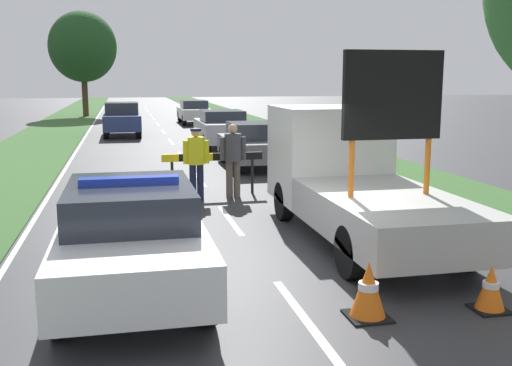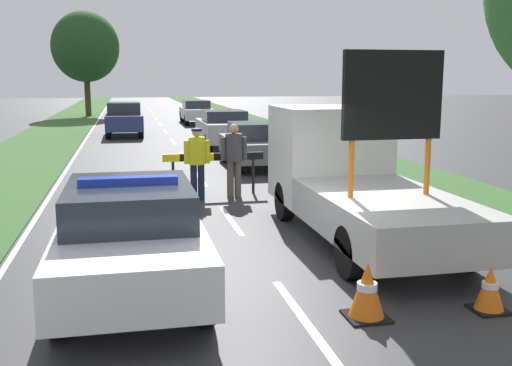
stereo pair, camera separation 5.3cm
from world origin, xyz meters
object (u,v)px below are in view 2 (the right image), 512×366
traffic_cone_near_truck (367,290)px  queued_car_van_white (196,111)px  queued_car_sedan_silver (224,129)px  police_officer (197,157)px  traffic_cone_centre_front (490,289)px  work_truck (350,175)px  police_car (130,232)px  pedestrian_civilian (234,154)px  queued_car_hatch_blue (124,119)px  roadside_tree_near_left (85,47)px  road_barrier (214,161)px  queued_car_suv_grey (257,144)px

traffic_cone_near_truck → queued_car_van_white: queued_car_van_white is taller
traffic_cone_near_truck → queued_car_sedan_silver: (1.06, 17.61, 0.48)m
police_officer → traffic_cone_centre_front: size_ratio=2.91×
work_truck → police_officer: (-2.45, 3.68, -0.07)m
police_car → traffic_cone_centre_front: police_car is taller
work_truck → queued_car_van_white: (0.23, 27.32, -0.33)m
queued_car_sedan_silver → queued_car_van_white: queued_car_sedan_silver is taller
pedestrian_civilian → traffic_cone_centre_front: 8.11m
work_truck → queued_car_hatch_blue: bearing=-82.0°
police_car → pedestrian_civilian: bearing=67.9°
police_car → roadside_tree_near_left: bearing=94.9°
road_barrier → traffic_cone_centre_front: size_ratio=4.24×
roadside_tree_near_left → work_truck: bearing=-79.3°
traffic_cone_centre_front → queued_car_suv_grey: bearing=91.1°
work_truck → roadside_tree_near_left: bearing=-83.0°
queued_car_sedan_silver → queued_car_suv_grey: bearing=93.3°
pedestrian_civilian → queued_car_suv_grey: 5.06m
roadside_tree_near_left → queued_car_suv_grey: bearing=-75.9°
police_car → police_officer: size_ratio=2.85×
police_officer → traffic_cone_centre_front: 8.23m
police_officer → queued_car_van_white: bearing=-92.8°
queued_car_sedan_silver → queued_car_hatch_blue: (-3.98, 6.46, 0.02)m
traffic_cone_centre_front → traffic_cone_near_truck: 1.60m
traffic_cone_centre_front → queued_car_van_white: bearing=90.2°
queued_car_sedan_silver → queued_car_hatch_blue: size_ratio=0.98×
police_car → traffic_cone_near_truck: police_car is taller
pedestrian_civilian → traffic_cone_near_truck: 7.78m
traffic_cone_centre_front → queued_car_sedan_silver: queued_car_sedan_silver is taller
police_car → work_truck: (4.05, 2.20, 0.31)m
road_barrier → queued_car_suv_grey: (2.07, 4.38, -0.11)m
work_truck → queued_car_van_white: bearing=-94.2°
traffic_cone_near_truck → queued_car_hatch_blue: size_ratio=0.17×
road_barrier → traffic_cone_centre_front: road_barrier is taller
road_barrier → queued_car_van_white: (2.20, 23.10, -0.09)m
work_truck → traffic_cone_centre_front: size_ratio=9.90×
police_car → queued_car_sedan_silver: (3.85, 15.88, 0.05)m
traffic_cone_centre_front → traffic_cone_near_truck: (-1.60, 0.12, 0.06)m
police_officer → road_barrier: bearing=-127.6°
queued_car_sedan_silver → queued_car_van_white: bearing=-91.8°
road_barrier → police_car: bearing=-110.3°
pedestrian_civilian → traffic_cone_near_truck: size_ratio=2.53×
queued_car_sedan_silver → queued_car_hatch_blue: queued_car_hatch_blue is taller
pedestrian_civilian → queued_car_suv_grey: size_ratio=0.45×
roadside_tree_near_left → queued_car_sedan_silver: bearing=-73.5°
police_car → road_barrier: police_car is taller
traffic_cone_near_truck → queued_car_van_white: size_ratio=0.16×
police_car → traffic_cone_centre_front: (4.39, -1.84, -0.50)m
police_car → queued_car_van_white: police_car is taller
police_officer → queued_car_van_white: police_officer is taller
traffic_cone_near_truck → pedestrian_civilian: bearing=92.0°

